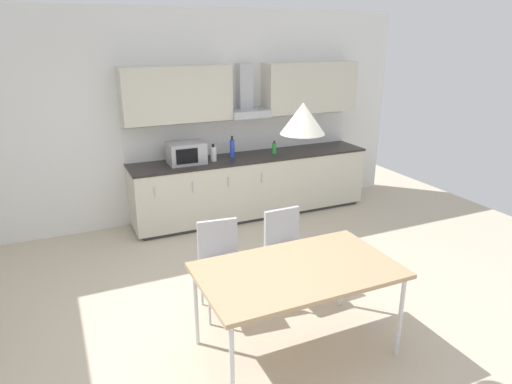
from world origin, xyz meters
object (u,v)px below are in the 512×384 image
at_px(bottle_green, 274,148).
at_px(chair_far_left, 220,257).
at_px(dining_table, 298,273).
at_px(microwave, 186,153).
at_px(bottle_blue, 232,148).
at_px(pendant_lamp, 303,118).
at_px(bottle_white, 213,154).
at_px(chair_far_right, 286,244).

relative_size(bottle_green, chair_far_left, 0.21).
bearing_deg(dining_table, bottle_green, 66.78).
relative_size(microwave, chair_far_left, 0.55).
distance_m(bottle_blue, dining_table, 3.07).
relative_size(microwave, pendant_lamp, 1.50).
bearing_deg(bottle_blue, chair_far_left, -114.52).
xyz_separation_m(microwave, dining_table, (0.04, -2.95, -0.31)).
xyz_separation_m(dining_table, pendant_lamp, (0.00, 0.00, 1.23)).
relative_size(bottle_white, bottle_green, 1.25).
xyz_separation_m(chair_far_right, pendant_lamp, (-0.35, -0.85, 1.41)).
xyz_separation_m(bottle_white, chair_far_left, (-0.68, -2.07, -0.45)).
bearing_deg(bottle_green, chair_far_left, -127.51).
height_order(microwave, bottle_blue, bottle_blue).
distance_m(bottle_white, pendant_lamp, 3.09).
distance_m(bottle_green, pendant_lamp, 3.34).
relative_size(microwave, bottle_green, 2.57).
relative_size(dining_table, chair_far_right, 1.81).
bearing_deg(dining_table, bottle_blue, 78.05).
distance_m(dining_table, chair_far_left, 0.93).
height_order(microwave, chair_far_right, microwave).
bearing_deg(pendant_lamp, bottle_white, 83.51).
xyz_separation_m(bottle_green, chair_far_left, (-1.60, -2.09, -0.43)).
bearing_deg(chair_far_left, bottle_white, 71.94).
bearing_deg(bottle_white, chair_far_left, -108.06).
bearing_deg(bottle_blue, dining_table, -101.95).
relative_size(bottle_blue, dining_table, 0.19).
bearing_deg(bottle_white, dining_table, -96.49).
distance_m(chair_far_right, chair_far_left, 0.70).
bearing_deg(pendant_lamp, dining_table, 180.00).
xyz_separation_m(chair_far_right, chair_far_left, (-0.70, -0.00, 0.00)).
xyz_separation_m(bottle_white, bottle_green, (0.93, 0.01, -0.02)).
bearing_deg(chair_far_left, microwave, 81.64).
bearing_deg(chair_far_right, bottle_blue, 82.53).
xyz_separation_m(microwave, bottle_blue, (0.67, 0.04, -0.01)).
height_order(bottle_blue, dining_table, bottle_blue).
height_order(bottle_blue, chair_far_right, bottle_blue).
distance_m(bottle_green, chair_far_left, 2.67).
distance_m(dining_table, chair_far_right, 0.93).
distance_m(microwave, chair_far_right, 2.19).
bearing_deg(dining_table, microwave, 90.70).
xyz_separation_m(bottle_blue, chair_far_left, (-0.98, -2.14, -0.48)).
height_order(bottle_blue, chair_far_left, bottle_blue).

